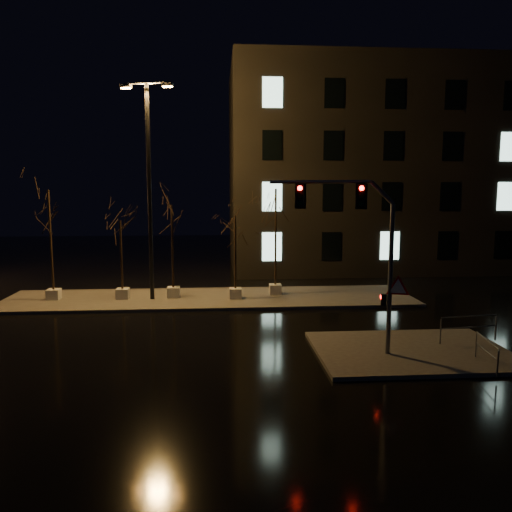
{
  "coord_description": "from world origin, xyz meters",
  "views": [
    {
      "loc": [
        0.5,
        -20.67,
        5.96
      ],
      "look_at": [
        2.27,
        2.91,
        2.8
      ],
      "focal_mm": 35.0,
      "sensor_mm": 36.0,
      "label": 1
    }
  ],
  "objects": [
    {
      "name": "median",
      "position": [
        0.0,
        6.0,
        0.07
      ],
      "size": [
        22.0,
        5.0,
        0.15
      ],
      "primitive_type": "cube",
      "color": "#4A4642",
      "rests_on": "ground"
    },
    {
      "name": "sidewalk_corner",
      "position": [
        7.5,
        -3.5,
        0.07
      ],
      "size": [
        7.0,
        5.0,
        0.15
      ],
      "primitive_type": "cube",
      "color": "#4A4642",
      "rests_on": "ground"
    },
    {
      "name": "tree_0",
      "position": [
        -8.3,
        6.08,
        4.67
      ],
      "size": [
        1.8,
        1.8,
        5.95
      ],
      "color": "silver",
      "rests_on": "median"
    },
    {
      "name": "ground",
      "position": [
        0.0,
        0.0,
        0.0
      ],
      "size": [
        90.0,
        90.0,
        0.0
      ],
      "primitive_type": "plane",
      "color": "black",
      "rests_on": "ground"
    },
    {
      "name": "guard_rail_b",
      "position": [
        9.27,
        -5.42,
        0.74
      ],
      "size": [
        0.34,
        1.92,
        0.92
      ],
      "rotation": [
        0.0,
        0.0,
        1.41
      ],
      "color": "slate",
      "rests_on": "sidewalk_corner"
    },
    {
      "name": "tree_2",
      "position": [
        -2.0,
        6.18,
        4.04
      ],
      "size": [
        1.8,
        1.8,
        5.13
      ],
      "color": "silver",
      "rests_on": "median"
    },
    {
      "name": "traffic_signal_mast",
      "position": [
        5.52,
        -3.61,
        4.18
      ],
      "size": [
        4.82,
        1.57,
        6.14
      ],
      "rotation": [
        0.0,
        0.0,
        -0.29
      ],
      "color": "slate",
      "rests_on": "sidewalk_corner"
    },
    {
      "name": "tree_3",
      "position": [
        1.36,
        5.66,
        3.58
      ],
      "size": [
        1.8,
        1.8,
        4.52
      ],
      "color": "silver",
      "rests_on": "median"
    },
    {
      "name": "tree_4",
      "position": [
        3.62,
        6.56,
        4.71
      ],
      "size": [
        1.8,
        1.8,
        6.01
      ],
      "color": "silver",
      "rests_on": "median"
    },
    {
      "name": "streetlight_main",
      "position": [
        -3.08,
        5.81,
        6.62
      ],
      "size": [
        2.78,
        0.97,
        11.21
      ],
      "rotation": [
        0.0,
        0.0,
        -0.24
      ],
      "color": "black",
      "rests_on": "median"
    },
    {
      "name": "tree_1",
      "position": [
        -4.68,
        6.01,
        3.44
      ],
      "size": [
        1.8,
        1.8,
        4.33
      ],
      "color": "silver",
      "rests_on": "median"
    },
    {
      "name": "building",
      "position": [
        14.0,
        18.0,
        7.5
      ],
      "size": [
        25.0,
        12.0,
        15.0
      ],
      "primitive_type": "cube",
      "color": "black",
      "rests_on": "ground"
    },
    {
      "name": "guard_rail_a",
      "position": [
        10.0,
        -2.81,
        0.83
      ],
      "size": [
        2.4,
        0.36,
        1.04
      ],
      "rotation": [
        0.0,
        0.0,
        0.13
      ],
      "color": "slate",
      "rests_on": "sidewalk_corner"
    }
  ]
}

